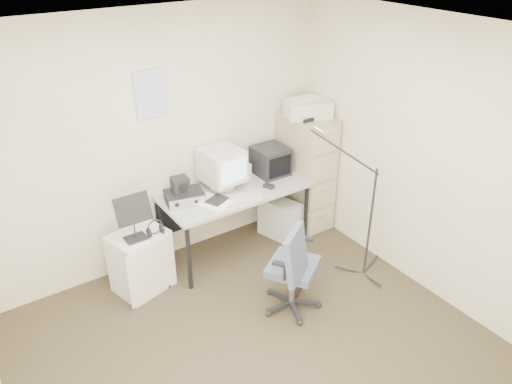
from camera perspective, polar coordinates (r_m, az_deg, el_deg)
floor at (r=4.23m, az=1.14°, el=-18.77°), size 3.60×3.60×0.01m
ceiling at (r=2.94m, az=1.63°, el=16.64°), size 3.60×3.60×0.01m
wall_back at (r=4.83m, az=-11.19°, el=5.36°), size 3.60×0.02×2.50m
wall_right at (r=4.58m, az=20.04°, el=2.81°), size 0.02×3.60×2.50m
wall_calendar at (r=4.64m, az=-11.94°, el=10.94°), size 0.30×0.02×0.44m
filing_cabinet at (r=5.58m, az=5.69°, el=2.28°), size 0.40×0.60×1.30m
printer at (r=5.31m, az=5.95°, el=9.51°), size 0.53×0.45×0.18m
desk at (r=5.21m, az=-2.37°, el=-3.25°), size 1.50×0.70×0.73m
crt_monitor at (r=4.99m, az=-3.94°, el=2.68°), size 0.40×0.42×0.41m
crt_tv at (r=5.29m, az=1.67°, el=3.61°), size 0.33×0.35×0.30m
desk_speaker at (r=5.21m, az=-1.19°, el=2.40°), size 0.10×0.10×0.17m
keyboard at (r=4.86m, az=-1.75°, el=-0.59°), size 0.42×0.27×0.02m
mouse at (r=5.05m, az=1.48°, el=0.67°), size 0.10×0.12×0.03m
radio_receiver at (r=4.83m, az=-8.19°, el=-0.52°), size 0.41×0.33×0.10m
radio_speaker at (r=4.77m, az=-8.66°, el=0.79°), size 0.17×0.16×0.15m
papers at (r=4.78m, az=-4.88°, el=-1.21°), size 0.36×0.40×0.02m
pc_tower at (r=5.50m, az=2.79°, el=-3.11°), size 0.33×0.52×0.44m
office_chair at (r=4.41m, az=4.24°, el=-8.32°), size 0.74×0.74×0.93m
side_cart at (r=4.84m, az=-13.01°, el=-7.71°), size 0.57×0.50×0.61m
music_stand at (r=4.49m, az=-13.90°, el=-2.80°), size 0.34×0.22×0.46m
headphones at (r=4.60m, az=-11.43°, el=-4.25°), size 0.21×0.21×0.03m
mic_stand at (r=4.77m, az=13.13°, el=-1.75°), size 0.03×0.03×1.52m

